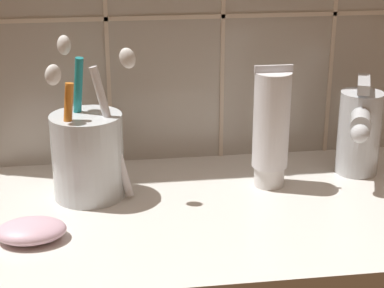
# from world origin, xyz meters

# --- Properties ---
(sink_counter) EXTENTS (0.57, 0.31, 0.02)m
(sink_counter) POSITION_xyz_m (0.00, 0.00, 0.01)
(sink_counter) COLOR silver
(sink_counter) RESTS_ON ground
(toothbrush_cup) EXTENTS (0.10, 0.08, 0.18)m
(toothbrush_cup) POSITION_xyz_m (-0.16, 0.05, 0.07)
(toothbrush_cup) COLOR silver
(toothbrush_cup) RESTS_ON sink_counter
(toothpaste_tube) EXTENTS (0.04, 0.04, 0.14)m
(toothpaste_tube) POSITION_xyz_m (0.05, 0.05, 0.09)
(toothpaste_tube) COLOR white
(toothpaste_tube) RESTS_ON sink_counter
(sink_faucet) EXTENTS (0.06, 0.10, 0.12)m
(sink_faucet) POSITION_xyz_m (0.17, 0.07, 0.08)
(sink_faucet) COLOR silver
(sink_faucet) RESTS_ON sink_counter
(soap_bar) EXTENTS (0.07, 0.05, 0.02)m
(soap_bar) POSITION_xyz_m (-0.21, -0.05, 0.03)
(soap_bar) COLOR #DBB2C6
(soap_bar) RESTS_ON sink_counter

